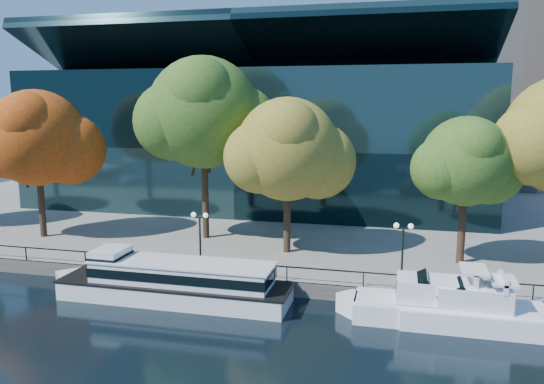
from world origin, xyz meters
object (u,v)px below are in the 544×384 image
(tree_1, at_px, (38,140))
(tree_4, at_px, (468,163))
(lamp_2, at_px, (403,239))
(tour_boat, at_px, (169,280))
(cruiser_near, at_px, (439,305))
(cruiser_far, at_px, (473,311))
(tree_2, at_px, (205,115))
(tree_3, at_px, (289,152))
(lamp_1, at_px, (200,227))

(tree_1, height_order, tree_4, tree_1)
(tree_4, distance_m, lamp_2, 8.33)
(tour_boat, bearing_deg, cruiser_near, 1.06)
(cruiser_near, height_order, tree_4, tree_4)
(tour_boat, xyz_separation_m, cruiser_far, (18.55, -0.03, -0.31))
(cruiser_far, xyz_separation_m, lamp_2, (-3.94, 3.90, 2.95))
(cruiser_far, height_order, tree_1, tree_1)
(tree_2, bearing_deg, tree_4, -7.02)
(cruiser_near, distance_m, tree_2, 24.38)
(cruiser_far, relative_size, tree_3, 0.82)
(cruiser_near, bearing_deg, tree_2, 147.75)
(tree_1, distance_m, tree_3, 21.90)
(tree_1, xyz_separation_m, tree_2, (14.11, 2.97, 2.13))
(tour_boat, bearing_deg, tree_3, 57.32)
(tree_4, xyz_separation_m, lamp_2, (-4.32, -5.61, -4.39))
(tree_1, xyz_separation_m, tree_3, (21.89, 0.24, -0.53))
(lamp_1, height_order, lamp_2, same)
(tree_4, distance_m, lamp_1, 19.58)
(tree_3, xyz_separation_m, lamp_2, (8.64, -5.43, -4.97))
(cruiser_far, bearing_deg, tree_2, 149.35)
(tour_boat, bearing_deg, lamp_1, 79.94)
(tour_boat, bearing_deg, tree_2, 98.55)
(tour_boat, relative_size, cruiser_near, 1.40)
(tour_boat, distance_m, tree_2, 15.93)
(lamp_2, bearing_deg, tree_1, 170.35)
(lamp_2, bearing_deg, cruiser_near, -58.69)
(tree_2, distance_m, tree_4, 21.15)
(cruiser_near, distance_m, lamp_2, 5.09)
(tree_4, relative_size, lamp_2, 2.66)
(cruiser_near, relative_size, tree_4, 1.10)
(tree_1, xyz_separation_m, lamp_2, (30.53, -5.19, -5.50))
(lamp_1, bearing_deg, cruiser_far, -12.33)
(tree_2, bearing_deg, tree_3, -19.34)
(lamp_1, distance_m, lamp_2, 13.92)
(cruiser_near, relative_size, lamp_2, 2.94)
(tree_4, bearing_deg, lamp_1, -162.91)
(tree_1, bearing_deg, cruiser_near, -15.00)
(tree_2, bearing_deg, cruiser_near, -32.25)
(tree_4, bearing_deg, tree_2, 172.98)
(cruiser_far, bearing_deg, tree_4, 87.74)
(tour_boat, distance_m, cruiser_near, 16.79)
(tour_boat, height_order, tree_4, tree_4)
(tree_2, height_order, lamp_2, tree_2)
(tree_3, bearing_deg, tree_4, 0.78)
(cruiser_far, bearing_deg, lamp_2, 135.28)
(cruiser_far, distance_m, lamp_1, 18.52)
(tree_1, height_order, tree_2, tree_2)
(lamp_1, bearing_deg, cruiser_near, -12.50)
(cruiser_near, bearing_deg, lamp_2, 121.31)
(lamp_2, bearing_deg, tree_3, 147.84)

